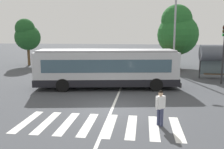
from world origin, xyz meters
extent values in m
plane|color=#424449|center=(0.00, 0.00, 0.00)|extent=(160.00, 160.00, 0.00)
cylinder|color=black|center=(2.53, 7.04, 0.50)|extent=(1.03, 0.45, 1.00)
cylinder|color=black|center=(2.89, 4.72, 0.50)|extent=(1.03, 0.45, 1.00)
cylinder|color=black|center=(-4.39, 5.95, 0.50)|extent=(1.03, 0.45, 1.00)
cylinder|color=black|center=(-4.02, 3.63, 0.50)|extent=(1.03, 0.45, 1.00)
cube|color=silver|center=(-0.96, 5.30, 1.62)|extent=(11.20, 4.22, 2.55)
cube|color=black|center=(-0.96, 5.30, 0.62)|extent=(11.31, 4.27, 0.55)
cube|color=#3D5666|center=(-0.96, 5.30, 1.93)|extent=(9.91, 4.07, 0.96)
cube|color=#3D5666|center=(4.44, 6.15, 1.83)|extent=(0.39, 2.22, 1.63)
cube|color=black|center=(4.44, 6.15, 2.72)|extent=(0.36, 1.92, 0.28)
cube|color=#99999E|center=(-0.96, 5.30, 2.98)|extent=(10.74, 3.95, 0.16)
cube|color=#28282B|center=(4.55, 6.17, 0.43)|extent=(0.52, 2.54, 0.36)
cylinder|color=#333856|center=(2.69, -2.24, 0.42)|extent=(0.16, 0.16, 0.85)
cylinder|color=#333856|center=(2.83, -2.39, 0.42)|extent=(0.16, 0.16, 0.85)
cube|color=white|center=(2.76, -2.31, 1.15)|extent=(0.47, 0.46, 0.60)
cylinder|color=white|center=(2.58, -2.48, 1.12)|extent=(0.10, 0.10, 0.55)
cylinder|color=white|center=(2.94, -2.15, 1.12)|extent=(0.10, 0.10, 0.55)
sphere|color=tan|center=(2.76, -2.31, 1.56)|extent=(0.22, 0.22, 0.22)
sphere|color=black|center=(2.76, -2.31, 1.63)|extent=(0.19, 0.19, 0.19)
cylinder|color=black|center=(-6.79, 16.92, 0.32)|extent=(0.24, 0.65, 0.64)
cylinder|color=black|center=(-5.12, 16.82, 0.32)|extent=(0.24, 0.65, 0.64)
cylinder|color=black|center=(-6.95, 14.13, 0.32)|extent=(0.24, 0.65, 0.64)
cylinder|color=black|center=(-5.28, 14.03, 0.32)|extent=(0.24, 0.65, 0.64)
cube|color=black|center=(-6.04, 15.47, 0.64)|extent=(2.08, 4.60, 0.52)
cube|color=#3D5666|center=(-6.04, 15.39, 1.12)|extent=(1.73, 2.25, 0.44)
cube|color=black|center=(-6.04, 15.39, 1.30)|extent=(1.64, 2.07, 0.09)
cylinder|color=black|center=(-4.37, 17.01, 0.32)|extent=(0.21, 0.64, 0.64)
cylinder|color=black|center=(-2.69, 16.97, 0.32)|extent=(0.21, 0.64, 0.64)
cylinder|color=black|center=(-4.42, 14.22, 0.32)|extent=(0.21, 0.64, 0.64)
cylinder|color=black|center=(-2.75, 14.18, 0.32)|extent=(0.21, 0.64, 0.64)
cube|color=#196B70|center=(-3.56, 15.60, 0.64)|extent=(1.91, 4.54, 0.52)
cube|color=#3D5666|center=(-3.56, 15.51, 1.12)|extent=(1.65, 2.19, 0.44)
cube|color=#196B70|center=(-3.56, 15.51, 1.30)|extent=(1.57, 2.01, 0.09)
cylinder|color=black|center=(-1.50, 17.30, 0.32)|extent=(0.23, 0.65, 0.64)
cylinder|color=black|center=(0.17, 17.22, 0.32)|extent=(0.23, 0.65, 0.64)
cylinder|color=black|center=(-1.63, 14.51, 0.32)|extent=(0.23, 0.65, 0.64)
cylinder|color=black|center=(0.04, 14.43, 0.32)|extent=(0.23, 0.65, 0.64)
cube|color=white|center=(-0.73, 15.87, 0.64)|extent=(2.03, 4.58, 0.52)
cube|color=#3D5666|center=(-0.73, 15.78, 1.12)|extent=(1.70, 2.23, 0.44)
cube|color=white|center=(-0.73, 15.78, 1.30)|extent=(1.62, 2.05, 0.09)
cylinder|color=black|center=(1.12, 17.00, 0.32)|extent=(0.22, 0.65, 0.64)
cylinder|color=black|center=(2.80, 17.05, 0.32)|extent=(0.22, 0.65, 0.64)
cylinder|color=black|center=(1.21, 14.21, 0.32)|extent=(0.22, 0.65, 0.64)
cylinder|color=black|center=(2.88, 14.26, 0.32)|extent=(0.22, 0.65, 0.64)
cube|color=#C6B793|center=(2.00, 15.63, 0.64)|extent=(1.95, 4.55, 0.52)
cube|color=#3D5666|center=(2.01, 15.54, 1.12)|extent=(1.66, 2.21, 0.44)
cube|color=#C6B793|center=(2.01, 15.54, 1.30)|extent=(1.59, 2.02, 0.09)
cylinder|color=black|center=(3.88, 17.36, 0.32)|extent=(0.22, 0.65, 0.64)
cylinder|color=black|center=(5.56, 17.30, 0.32)|extent=(0.22, 0.65, 0.64)
cylinder|color=black|center=(3.79, 14.57, 0.32)|extent=(0.22, 0.65, 0.64)
cylinder|color=black|center=(5.46, 14.51, 0.32)|extent=(0.22, 0.65, 0.64)
cube|color=#AD1E1E|center=(4.67, 15.94, 0.64)|extent=(1.98, 4.56, 0.52)
cube|color=#3D5666|center=(4.67, 15.85, 1.12)|extent=(1.68, 2.21, 0.44)
cube|color=#AD1E1E|center=(4.67, 15.85, 1.30)|extent=(1.60, 2.03, 0.09)
cylinder|color=#28282B|center=(8.61, 8.16, 2.03)|extent=(0.14, 0.14, 4.07)
cylinder|color=#410907|center=(8.44, 8.16, 4.79)|extent=(0.04, 0.20, 0.20)
cylinder|color=#463707|center=(8.44, 8.16, 4.49)|extent=(0.04, 0.20, 0.20)
cylinder|color=green|center=(8.44, 8.16, 4.19)|extent=(0.04, 0.20, 0.20)
cylinder|color=#28282B|center=(7.30, 10.59, 1.15)|extent=(0.12, 0.12, 2.30)
cube|color=slate|center=(9.34, 11.29, 1.26)|extent=(3.92, 0.04, 1.93)
cylinder|color=#515660|center=(9.34, 10.59, 2.48)|extent=(4.16, 1.54, 1.54)
cube|color=#4C3823|center=(9.34, 10.59, 0.45)|extent=(3.26, 0.36, 0.08)
cylinder|color=#939399|center=(5.07, 12.90, 4.66)|extent=(0.20, 0.20, 9.31)
cylinder|color=brown|center=(-13.47, 17.72, 1.28)|extent=(0.36, 0.36, 2.56)
sphere|color=#1E5123|center=(-13.47, 17.72, 3.74)|extent=(3.37, 3.37, 3.37)
sphere|color=#1E5123|center=(-13.60, 17.36, 4.92)|extent=(2.53, 2.53, 2.53)
cylinder|color=brown|center=(6.07, 18.08, 1.18)|extent=(0.36, 0.36, 2.36)
sphere|color=#236028|center=(6.07, 18.08, 4.12)|extent=(5.03, 5.03, 5.03)
sphere|color=#236028|center=(5.83, 17.88, 5.88)|extent=(3.77, 3.77, 3.77)
cube|color=silver|center=(-3.79, -2.62, 0.00)|extent=(0.45, 3.09, 0.01)
cube|color=silver|center=(-2.75, -2.62, 0.00)|extent=(0.45, 3.09, 0.01)
cube|color=silver|center=(-1.71, -2.62, 0.00)|extent=(0.45, 3.09, 0.01)
cube|color=silver|center=(-0.66, -2.62, 0.00)|extent=(0.45, 3.09, 0.01)
cube|color=silver|center=(0.38, -2.62, 0.00)|extent=(0.45, 3.09, 0.01)
cube|color=silver|center=(1.42, -2.62, 0.00)|extent=(0.45, 3.09, 0.01)
cube|color=silver|center=(2.47, -2.62, 0.00)|extent=(0.45, 3.09, 0.01)
cube|color=silver|center=(3.51, -2.62, 0.00)|extent=(0.45, 3.09, 0.01)
cube|color=silver|center=(0.17, 2.00, 0.00)|extent=(0.16, 24.00, 0.01)
camera|label=1|loc=(1.93, -13.68, 4.38)|focal=39.48mm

